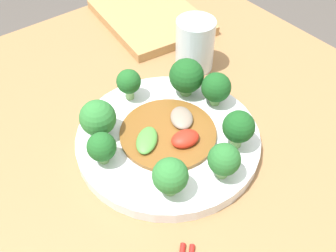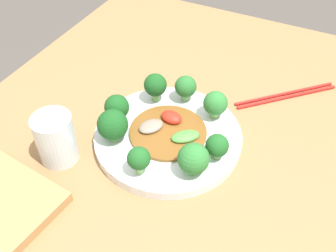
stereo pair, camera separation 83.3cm
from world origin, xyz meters
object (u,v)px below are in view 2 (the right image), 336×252
at_px(broccoli_northwest, 113,125).
at_px(broccoli_north, 117,107).
at_px(broccoli_west, 139,159).
at_px(broccoli_northeast, 155,85).
at_px(broccoli_south, 217,146).
at_px(broccoli_east, 186,87).
at_px(plate, 168,137).
at_px(drinking_glass, 56,139).
at_px(broccoli_southeast, 215,104).
at_px(stirfry_center, 168,130).
at_px(broccoli_southwest, 193,159).
at_px(chopsticks, 286,95).

relative_size(broccoli_northwest, broccoli_north, 1.14).
relative_size(broccoli_west, broccoli_northeast, 0.88).
xyz_separation_m(broccoli_south, broccoli_east, (0.13, 0.12, 0.00)).
xyz_separation_m(plate, broccoli_northeast, (0.08, 0.07, 0.05)).
height_order(broccoli_east, drinking_glass, drinking_glass).
xyz_separation_m(broccoli_southeast, broccoli_east, (0.02, 0.08, -0.00)).
height_order(broccoli_west, drinking_glass, drinking_glass).
bearing_deg(broccoli_north, drinking_glass, 154.44).
bearing_deg(broccoli_northeast, drinking_glass, 155.35).
height_order(plate, broccoli_west, broccoli_west).
xyz_separation_m(broccoli_south, stirfry_center, (0.02, 0.11, -0.02)).
height_order(broccoli_southwest, broccoli_northeast, broccoli_northeast).
bearing_deg(broccoli_northeast, broccoli_southwest, -134.24).
bearing_deg(stirfry_center, chopsticks, -36.78).
bearing_deg(stirfry_center, broccoli_northeast, 41.48).
relative_size(broccoli_north, drinking_glass, 0.60).
relative_size(broccoli_northwest, broccoli_east, 1.16).
distance_m(plate, broccoli_northeast, 0.12).
xyz_separation_m(drinking_glass, chopsticks, (0.37, -0.35, -0.05)).
xyz_separation_m(broccoli_southwest, broccoli_south, (0.05, -0.02, -0.00)).
bearing_deg(broccoli_northeast, broccoli_west, -160.53).
height_order(plate, broccoli_north, broccoli_north).
distance_m(broccoli_south, broccoli_west, 0.14).
xyz_separation_m(broccoli_west, chopsticks, (0.35, -0.18, -0.05)).
bearing_deg(plate, broccoli_northeast, 40.79).
relative_size(broccoli_west, drinking_glass, 0.57).
bearing_deg(broccoli_north, stirfry_center, -83.21).
relative_size(broccoli_southwest, broccoli_northwest, 0.93).
distance_m(broccoli_southeast, broccoli_west, 0.21).
bearing_deg(chopsticks, drinking_glass, 137.27).
xyz_separation_m(broccoli_south, broccoli_north, (0.01, 0.22, 0.00)).
bearing_deg(chopsticks, stirfry_center, 143.22).
relative_size(broccoli_southwest, chopsticks, 0.33).
bearing_deg(plate, broccoli_south, -98.99).
xyz_separation_m(broccoli_north, broccoli_northeast, (0.09, -0.04, 0.00)).
distance_m(plate, drinking_glass, 0.22).
height_order(stirfry_center, chopsticks, stirfry_center).
bearing_deg(broccoli_east, broccoli_north, 141.35).
distance_m(broccoli_west, stirfry_center, 0.12).
height_order(broccoli_west, broccoli_northeast, broccoli_northeast).
relative_size(broccoli_north, chopsticks, 0.32).
distance_m(broccoli_northeast, stirfry_center, 0.11).
xyz_separation_m(broccoli_east, chopsticks, (0.13, -0.19, -0.05)).
xyz_separation_m(broccoli_southwest, broccoli_east, (0.18, 0.10, -0.00)).
relative_size(broccoli_southeast, broccoli_north, 1.01).
height_order(broccoli_southeast, broccoli_south, broccoli_southeast).
bearing_deg(broccoli_southwest, broccoli_northeast, 45.76).
distance_m(broccoli_northwest, broccoli_east, 0.19).
distance_m(broccoli_north, chopsticks, 0.39).
distance_m(plate, broccoli_southwest, 0.12).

